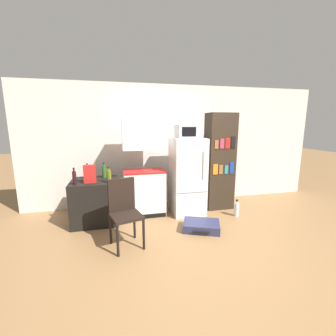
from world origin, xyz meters
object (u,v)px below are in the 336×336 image
Objects in this scene: microwave at (188,131)px; cereal_box at (90,174)px; bottle_olive_oil at (109,176)px; suitcase_large_flat at (201,226)px; kitchen_hutch at (144,171)px; refrigerator at (187,176)px; side_table at (95,201)px; bottle_amber_beer at (106,172)px; bottle_blue_soda at (87,172)px; bookshelf at (219,162)px; chair at (124,207)px; bottle_wine_dark at (74,178)px; water_bottle_front at (237,209)px; bottle_green_tall at (104,171)px.

cereal_box is (-1.75, -0.21, -0.67)m from microwave.
suitcase_large_flat is at bearing -19.78° from bottle_olive_oil.
kitchen_hutch is 1.27× the size of refrigerator.
side_table is 4.40× the size of bottle_amber_beer.
bottle_blue_soda is at bearing 175.80° from microwave.
refrigerator is 0.76m from bookshelf.
bottle_olive_oil is 0.31m from cereal_box.
side_table is 0.81× the size of chair.
bottle_wine_dark is at bearing -142.11° from side_table.
cereal_box is 0.31× the size of chair.
bottle_wine_dark is at bearing 176.98° from water_bottle_front.
bottle_amber_beer is at bearing 171.30° from refrigerator.
bottle_blue_soda reaches higher than side_table.
bottle_amber_beer is (-0.70, 0.15, -0.01)m from kitchen_hutch.
side_table is at bearing -178.51° from microwave.
bottle_wine_dark is (-1.98, -0.26, 0.14)m from refrigerator.
chair is at bearing -150.65° from suitcase_large_flat.
bottle_blue_soda reaches higher than bottle_olive_oil.
microwave is at bearing -4.85° from bottle_green_tall.
water_bottle_front is (0.85, -0.41, -0.59)m from refrigerator.
bottle_amber_beer is 0.64× the size of bottle_wine_dark.
bottle_amber_beer is 0.18× the size of chair.
side_table is 2.81× the size of bottle_wine_dark.
bookshelf is 1.46m from suitcase_large_flat.
refrigerator is 5.30× the size of bottle_wine_dark.
bottle_wine_dark is 1.01× the size of bottle_blue_soda.
refrigerator reaches higher than bottle_green_tall.
bottle_wine_dark is (-2.70, -0.37, -0.09)m from bookshelf.
cereal_box is (-0.93, -0.29, 0.06)m from kitchen_hutch.
bookshelf is 2.49m from cereal_box.
refrigerator is at bearing 73.77° from microwave.
refrigerator is at bearing -4.80° from bottle_green_tall.
chair is at bearing -151.75° from bookshelf.
bottle_green_tall is 1.15m from chair.
bottle_blue_soda is at bearing 133.66° from bottle_olive_oil.
bottle_olive_oil is 0.90× the size of cereal_box.
bottle_wine_dark is 0.40× the size of suitcase_large_flat.
water_bottle_front is at bearing 46.27° from suitcase_large_flat.
bottle_amber_beer is at bearing 171.25° from microwave.
suitcase_large_flat is at bearing -23.40° from side_table.
bookshelf reaches higher than bottle_wine_dark.
bottle_green_tall is 1.03× the size of bottle_olive_oil.
suitcase_large_flat is at bearing -26.70° from bottle_blue_soda.
kitchen_hutch reaches higher than bottle_green_tall.
microwave reaches higher than suitcase_large_flat.
bottle_wine_dark is (-1.98, -0.26, -0.71)m from microwave.
chair is at bearing -61.39° from bottle_blue_soda.
bottle_green_tall is at bearing 179.63° from bookshelf.
bottle_amber_beer is at bearing 46.34° from bottle_wine_dark.
kitchen_hutch is 6.64× the size of bottle_green_tall.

